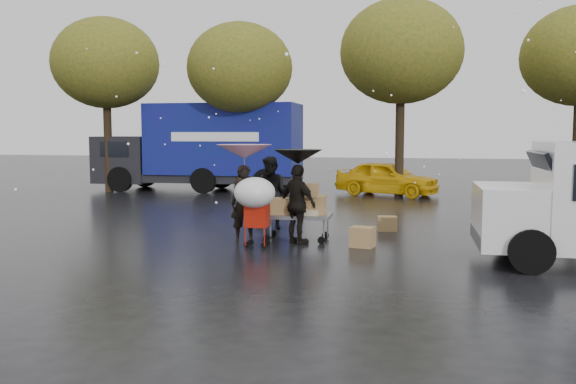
% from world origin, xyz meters
% --- Properties ---
extents(ground, '(90.00, 90.00, 0.00)m').
position_xyz_m(ground, '(0.00, 0.00, 0.00)').
color(ground, black).
rests_on(ground, ground).
extents(person_pink, '(0.70, 0.55, 1.67)m').
position_xyz_m(person_pink, '(-0.59, 0.15, 0.83)').
color(person_pink, black).
rests_on(person_pink, ground).
extents(person_middle, '(1.02, 0.89, 1.78)m').
position_xyz_m(person_middle, '(-0.41, 1.99, 0.89)').
color(person_middle, black).
rests_on(person_middle, ground).
extents(person_black, '(1.05, 0.91, 1.70)m').
position_xyz_m(person_black, '(0.61, 0.07, 0.85)').
color(person_black, black).
rests_on(person_black, ground).
extents(umbrella_pink, '(1.20, 1.20, 2.11)m').
position_xyz_m(umbrella_pink, '(-0.59, 0.15, 1.95)').
color(umbrella_pink, '#4C4C4C').
rests_on(umbrella_pink, ground).
extents(umbrella_black, '(1.05, 1.05, 2.01)m').
position_xyz_m(umbrella_black, '(0.61, 0.07, 1.86)').
color(umbrella_black, '#4C4C4C').
rests_on(umbrella_black, ground).
extents(vendor_cart, '(1.52, 0.80, 1.27)m').
position_xyz_m(vendor_cart, '(0.58, 0.46, 0.73)').
color(vendor_cart, slate).
rests_on(vendor_cart, ground).
extents(shopping_cart, '(0.84, 0.84, 1.46)m').
position_xyz_m(shopping_cart, '(-0.16, -0.59, 1.06)').
color(shopping_cart, '#B8190A').
rests_on(shopping_cart, ground).
extents(blue_truck, '(8.30, 2.60, 3.50)m').
position_xyz_m(blue_truck, '(-5.31, 11.08, 1.76)').
color(blue_truck, navy).
rests_on(blue_truck, ground).
extents(box_ground_near, '(0.54, 0.47, 0.42)m').
position_xyz_m(box_ground_near, '(1.98, -0.02, 0.21)').
color(box_ground_near, olive).
rests_on(box_ground_near, ground).
extents(box_ground_far, '(0.49, 0.40, 0.35)m').
position_xyz_m(box_ground_far, '(2.40, 2.20, 0.18)').
color(box_ground_far, olive).
rests_on(box_ground_far, ground).
extents(yellow_taxi, '(4.15, 2.81, 1.31)m').
position_xyz_m(yellow_taxi, '(2.05, 10.58, 0.66)').
color(yellow_taxi, '#EFB30C').
rests_on(yellow_taxi, ground).
extents(tree_row, '(21.60, 4.40, 7.12)m').
position_xyz_m(tree_row, '(-0.47, 10.00, 5.02)').
color(tree_row, black).
rests_on(tree_row, ground).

